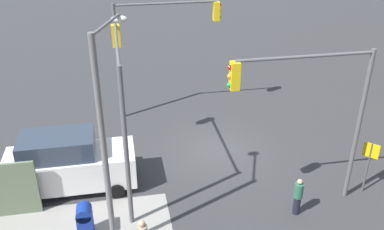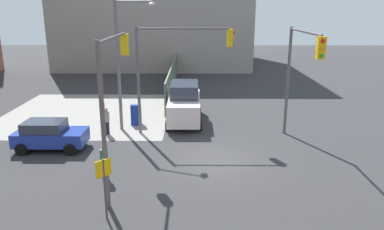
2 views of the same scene
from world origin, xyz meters
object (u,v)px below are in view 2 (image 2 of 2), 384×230
object	(u,v)px
street_lamp_corner	(123,56)
sedan_blue	(49,135)
traffic_signal_ne_corner	(175,59)
mailbox_blue	(136,114)
traffic_signal_nw_corner	(113,81)
pedestrian_crossing	(104,161)
pedestrian_walking_north	(102,111)
van_white_delivery	(184,103)
pedestrian_waiting	(107,121)
traffic_signal_se_corner	(299,64)

from	to	relation	value
street_lamp_corner	sedan_blue	world-z (taller)	street_lamp_corner
traffic_signal_ne_corner	mailbox_blue	distance (m)	5.05
traffic_signal_nw_corner	pedestrian_crossing	bearing A→B (deg)	59.49
sedan_blue	pedestrian_walking_north	xyz separation A→B (m)	(5.13, -1.68, -0.04)
traffic_signal_nw_corner	sedan_blue	xyz separation A→B (m)	(4.09, 4.58, -3.79)
sedan_blue	pedestrian_walking_north	world-z (taller)	sedan_blue
traffic_signal_nw_corner	traffic_signal_ne_corner	world-z (taller)	same
van_white_delivery	pedestrian_walking_north	world-z (taller)	van_white_delivery
traffic_signal_nw_corner	pedestrian_waiting	size ratio (longest dim) A/B	3.82
traffic_signal_ne_corner	mailbox_blue	size ratio (longest dim) A/B	4.55
pedestrian_crossing	traffic_signal_nw_corner	bearing A→B (deg)	66.52
traffic_signal_ne_corner	mailbox_blue	world-z (taller)	traffic_signal_ne_corner
street_lamp_corner	sedan_blue	size ratio (longest dim) A/B	2.10
traffic_signal_nw_corner	street_lamp_corner	size ratio (longest dim) A/B	0.81
traffic_signal_se_corner	van_white_delivery	world-z (taller)	traffic_signal_se_corner
sedan_blue	pedestrian_crossing	bearing A→B (deg)	-133.42
street_lamp_corner	pedestrian_waiting	bearing A→B (deg)	129.82
traffic_signal_nw_corner	traffic_signal_ne_corner	bearing A→B (deg)	-17.89
traffic_signal_ne_corner	van_white_delivery	xyz separation A→B (m)	(2.45, -0.47, -3.37)
traffic_signal_ne_corner	mailbox_blue	xyz separation A→B (m)	(1.70, 2.73, -3.89)
traffic_signal_ne_corner	van_white_delivery	bearing A→B (deg)	-10.83
traffic_signal_nw_corner	pedestrian_crossing	distance (m)	3.86
traffic_signal_ne_corner	pedestrian_waiting	distance (m)	5.67
traffic_signal_nw_corner	pedestrian_crossing	world-z (taller)	traffic_signal_nw_corner
traffic_signal_se_corner	street_lamp_corner	xyz separation A→B (m)	(2.78, 9.95, 0.05)
traffic_signal_ne_corner	street_lamp_corner	world-z (taller)	street_lamp_corner
traffic_signal_se_corner	pedestrian_waiting	distance (m)	11.78
sedan_blue	van_white_delivery	size ratio (longest dim) A/B	0.70
traffic_signal_se_corner	pedestrian_crossing	bearing A→B (deg)	113.88
mailbox_blue	pedestrian_crossing	xyz separation A→B (m)	(-8.20, 0.20, 0.09)
mailbox_blue	pedestrian_walking_north	size ratio (longest dim) A/B	0.92
van_white_delivery	pedestrian_walking_north	bearing A→B (deg)	91.56
traffic_signal_nw_corner	sedan_blue	world-z (taller)	traffic_signal_nw_corner
traffic_signal_se_corner	mailbox_blue	xyz separation A→B (m)	(3.90, 9.50, -3.88)
traffic_signal_nw_corner	street_lamp_corner	bearing A→B (deg)	7.26
traffic_signal_nw_corner	street_lamp_corner	distance (m)	7.55
mailbox_blue	pedestrian_crossing	distance (m)	8.20
traffic_signal_ne_corner	pedestrian_crossing	distance (m)	8.08
traffic_signal_se_corner	van_white_delivery	size ratio (longest dim) A/B	1.20
traffic_signal_se_corner	pedestrian_waiting	xyz separation A→B (m)	(1.90, 11.00, -3.76)
traffic_signal_ne_corner	pedestrian_crossing	xyz separation A→B (m)	(-6.50, 2.93, -3.80)
van_white_delivery	pedestrian_crossing	size ratio (longest dim) A/B	3.28
street_lamp_corner	pedestrian_walking_north	world-z (taller)	street_lamp_corner
traffic_signal_se_corner	van_white_delivery	xyz separation A→B (m)	(4.66, 6.30, -3.37)
traffic_signal_se_corner	pedestrian_crossing	distance (m)	11.27
traffic_signal_ne_corner	van_white_delivery	world-z (taller)	traffic_signal_ne_corner
street_lamp_corner	pedestrian_waiting	size ratio (longest dim) A/B	4.70
traffic_signal_se_corner	mailbox_blue	distance (m)	10.98
pedestrian_crossing	sedan_blue	bearing A→B (deg)	-126.40
van_white_delivery	pedestrian_walking_north	size ratio (longest dim) A/B	3.49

